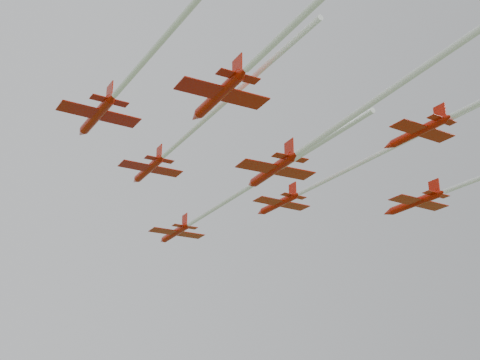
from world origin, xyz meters
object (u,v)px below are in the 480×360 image
object	(u,v)px
jet_lead	(212,210)
jet_row3_mid	(334,128)
jet_row3_left	(142,63)
jet_row2_left	(178,143)
jet_row3_right	(470,182)
jet_row2_right	(319,183)

from	to	relation	value
jet_lead	jet_row3_mid	distance (m)	30.65
jet_row3_mid	jet_row3_left	bearing A→B (deg)	-174.28
jet_row2_left	jet_row3_right	size ratio (longest dim) A/B	0.92
jet_row2_right	jet_row3_right	xyz separation A→B (m)	(17.52, -9.69, -0.75)
jet_lead	jet_row2_left	xyz separation A→B (m)	(-9.88, -15.90, 2.36)
jet_row2_left	jet_row2_right	world-z (taller)	jet_row2_left
jet_row3_mid	jet_row3_right	distance (m)	28.07
jet_row2_right	jet_row3_right	distance (m)	20.03
jet_row3_mid	jet_row2_left	bearing A→B (deg)	126.65
jet_row3_left	jet_row3_mid	xyz separation A→B (m)	(21.99, 4.24, -0.83)
jet_lead	jet_row2_right	size ratio (longest dim) A/B	1.20
jet_lead	jet_row3_right	bearing A→B (deg)	-42.26
jet_row2_left	jet_row2_right	size ratio (longest dim) A/B	0.96
jet_row3_left	jet_row3_right	xyz separation A→B (m)	(48.21, 14.21, 0.25)
jet_row2_left	jet_lead	bearing A→B (deg)	50.77
jet_row2_right	jet_row3_mid	bearing A→B (deg)	-123.40
jet_row2_right	jet_row3_right	size ratio (longest dim) A/B	0.96
jet_lead	jet_row3_mid	size ratio (longest dim) A/B	0.95
jet_lead	jet_row2_right	world-z (taller)	jet_row2_right
jet_row3_mid	jet_row3_right	world-z (taller)	jet_row3_right
jet_lead	jet_row3_mid	xyz separation A→B (m)	(3.18, -30.49, 0.12)
jet_row3_mid	jet_row3_right	size ratio (longest dim) A/B	1.21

